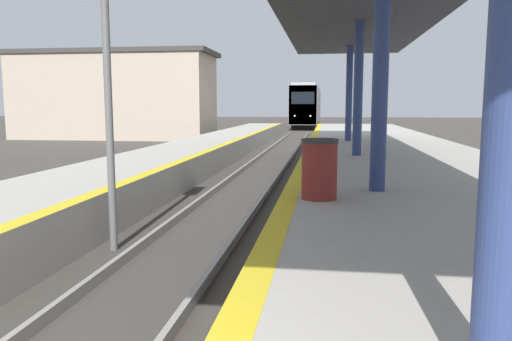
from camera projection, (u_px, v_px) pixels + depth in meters
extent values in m
cube|color=black|center=(307.00, 124.00, 56.63)|extent=(2.22, 19.83, 0.55)
cube|color=#99999E|center=(307.00, 105.00, 56.36)|extent=(2.61, 22.03, 3.66)
cube|color=#E54C19|center=(303.00, 105.00, 45.62)|extent=(2.56, 0.16, 3.58)
cube|color=black|center=(303.00, 98.00, 45.48)|extent=(2.09, 0.06, 1.10)
cube|color=gray|center=(308.00, 88.00, 56.10)|extent=(2.22, 20.93, 0.24)
sphere|color=white|center=(295.00, 116.00, 45.79)|extent=(0.18, 0.18, 0.18)
sphere|color=white|center=(310.00, 116.00, 45.59)|extent=(0.18, 0.18, 0.18)
cylinder|color=#595959|center=(109.00, 126.00, 7.87)|extent=(0.12, 0.12, 4.04)
cylinder|color=navy|center=(380.00, 77.00, 8.52)|extent=(0.27, 0.27, 3.94)
cylinder|color=navy|center=(358.00, 89.00, 14.70)|extent=(0.27, 0.27, 3.94)
cylinder|color=navy|center=(349.00, 94.00, 20.88)|extent=(0.27, 0.27, 3.94)
cylinder|color=maroon|center=(319.00, 171.00, 7.96)|extent=(0.56, 0.56, 0.90)
cylinder|color=#262626|center=(320.00, 141.00, 7.89)|extent=(0.59, 0.59, 0.06)
cube|color=tan|center=(115.00, 98.00, 35.35)|extent=(13.63, 5.15, 5.78)
cube|color=#383333|center=(113.00, 54.00, 34.95)|extent=(14.31, 5.40, 0.30)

